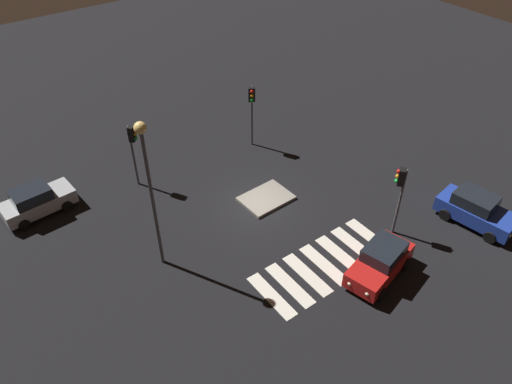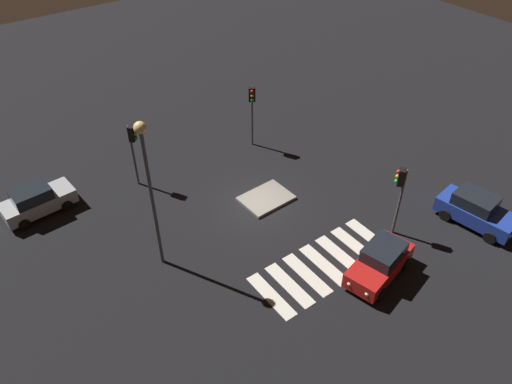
{
  "view_description": "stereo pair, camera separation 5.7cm",
  "coord_description": "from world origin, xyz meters",
  "px_view_note": "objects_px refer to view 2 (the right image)",
  "views": [
    {
      "loc": [
        -13.23,
        -17.88,
        18.88
      ],
      "look_at": [
        0.0,
        0.0,
        1.0
      ],
      "focal_mm": 34.53,
      "sensor_mm": 36.0,
      "label": 1
    },
    {
      "loc": [
        -13.19,
        -17.91,
        18.88
      ],
      "look_at": [
        0.0,
        0.0,
        1.0
      ],
      "focal_mm": 34.53,
      "sensor_mm": 36.0,
      "label": 2
    }
  ],
  "objects_px": {
    "street_lamp": "(148,175)",
    "traffic_light_east": "(400,186)",
    "traffic_island": "(266,198)",
    "traffic_light_west": "(133,141)",
    "traffic_light_north": "(252,102)",
    "car_blue": "(476,210)",
    "car_silver": "(37,201)",
    "car_red": "(380,262)"
  },
  "relations": [
    {
      "from": "car_silver",
      "to": "car_red",
      "type": "height_order",
      "value": "car_red"
    },
    {
      "from": "traffic_light_west",
      "to": "car_red",
      "type": "bearing_deg",
      "value": -13.15
    },
    {
      "from": "traffic_island",
      "to": "car_red",
      "type": "xyz_separation_m",
      "value": [
        0.98,
        -8.07,
        0.79
      ]
    },
    {
      "from": "traffic_light_east",
      "to": "street_lamp",
      "type": "relative_size",
      "value": 0.51
    },
    {
      "from": "car_red",
      "to": "street_lamp",
      "type": "relative_size",
      "value": 0.52
    },
    {
      "from": "car_silver",
      "to": "car_blue",
      "type": "relative_size",
      "value": 0.93
    },
    {
      "from": "car_silver",
      "to": "car_red",
      "type": "relative_size",
      "value": 0.95
    },
    {
      "from": "car_silver",
      "to": "car_red",
      "type": "distance_m",
      "value": 19.33
    },
    {
      "from": "traffic_island",
      "to": "street_lamp",
      "type": "xyz_separation_m",
      "value": [
        -7.4,
        -0.82,
        5.55
      ]
    },
    {
      "from": "car_silver",
      "to": "traffic_light_west",
      "type": "xyz_separation_m",
      "value": [
        5.9,
        -1.01,
        2.3
      ]
    },
    {
      "from": "car_red",
      "to": "street_lamp",
      "type": "xyz_separation_m",
      "value": [
        -8.38,
        7.25,
        4.75
      ]
    },
    {
      "from": "traffic_island",
      "to": "car_blue",
      "type": "xyz_separation_m",
      "value": [
        8.2,
        -8.57,
        0.83
      ]
    },
    {
      "from": "car_silver",
      "to": "street_lamp",
      "type": "xyz_separation_m",
      "value": [
        3.88,
        -7.7,
        4.77
      ]
    },
    {
      "from": "car_blue",
      "to": "traffic_island",
      "type": "bearing_deg",
      "value": -144.93
    },
    {
      "from": "car_blue",
      "to": "traffic_light_east",
      "type": "xyz_separation_m",
      "value": [
        -4.36,
        2.25,
        2.32
      ]
    },
    {
      "from": "car_red",
      "to": "car_blue",
      "type": "distance_m",
      "value": 7.24
    },
    {
      "from": "traffic_light_north",
      "to": "traffic_light_east",
      "type": "bearing_deg",
      "value": 39.15
    },
    {
      "from": "traffic_light_west",
      "to": "street_lamp",
      "type": "bearing_deg",
      "value": -54.44
    },
    {
      "from": "car_red",
      "to": "traffic_light_west",
      "type": "height_order",
      "value": "traffic_light_west"
    },
    {
      "from": "car_silver",
      "to": "street_lamp",
      "type": "height_order",
      "value": "street_lamp"
    },
    {
      "from": "traffic_island",
      "to": "car_silver",
      "type": "bearing_deg",
      "value": 148.63
    },
    {
      "from": "traffic_light_north",
      "to": "street_lamp",
      "type": "xyz_separation_m",
      "value": [
        -10.21,
        -6.1,
        2.29
      ]
    },
    {
      "from": "traffic_island",
      "to": "car_red",
      "type": "distance_m",
      "value": 8.17
    },
    {
      "from": "car_blue",
      "to": "traffic_light_east",
      "type": "bearing_deg",
      "value": -126.0
    },
    {
      "from": "traffic_light_east",
      "to": "street_lamp",
      "type": "height_order",
      "value": "street_lamp"
    },
    {
      "from": "car_silver",
      "to": "traffic_light_north",
      "type": "xyz_separation_m",
      "value": [
        14.1,
        -1.6,
        2.48
      ]
    },
    {
      "from": "car_red",
      "to": "traffic_light_north",
      "type": "bearing_deg",
      "value": -111.28
    },
    {
      "from": "traffic_light_west",
      "to": "traffic_light_north",
      "type": "bearing_deg",
      "value": 48.21
    },
    {
      "from": "street_lamp",
      "to": "car_blue",
      "type": "bearing_deg",
      "value": -26.4
    },
    {
      "from": "street_lamp",
      "to": "traffic_light_east",
      "type": "bearing_deg",
      "value": -26.04
    },
    {
      "from": "traffic_light_north",
      "to": "traffic_light_west",
      "type": "height_order",
      "value": "traffic_light_north"
    },
    {
      "from": "car_silver",
      "to": "car_blue",
      "type": "xyz_separation_m",
      "value": [
        19.49,
        -15.45,
        0.05
      ]
    },
    {
      "from": "car_blue",
      "to": "traffic_light_west",
      "type": "bearing_deg",
      "value": -145.42
    },
    {
      "from": "car_red",
      "to": "traffic_light_west",
      "type": "relative_size",
      "value": 1.05
    },
    {
      "from": "traffic_island",
      "to": "car_silver",
      "type": "xyz_separation_m",
      "value": [
        -11.28,
        6.88,
        0.78
      ]
    },
    {
      "from": "traffic_island",
      "to": "car_blue",
      "type": "distance_m",
      "value": 11.89
    },
    {
      "from": "car_silver",
      "to": "traffic_light_north",
      "type": "bearing_deg",
      "value": -10.66
    },
    {
      "from": "traffic_light_east",
      "to": "car_red",
      "type": "bearing_deg",
      "value": 84.76
    },
    {
      "from": "car_blue",
      "to": "car_red",
      "type": "bearing_deg",
      "value": -102.64
    },
    {
      "from": "car_silver",
      "to": "street_lamp",
      "type": "distance_m",
      "value": 9.86
    },
    {
      "from": "car_blue",
      "to": "traffic_light_east",
      "type": "height_order",
      "value": "traffic_light_east"
    },
    {
      "from": "car_red",
      "to": "car_blue",
      "type": "xyz_separation_m",
      "value": [
        7.23,
        -0.5,
        0.03
      ]
    }
  ]
}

